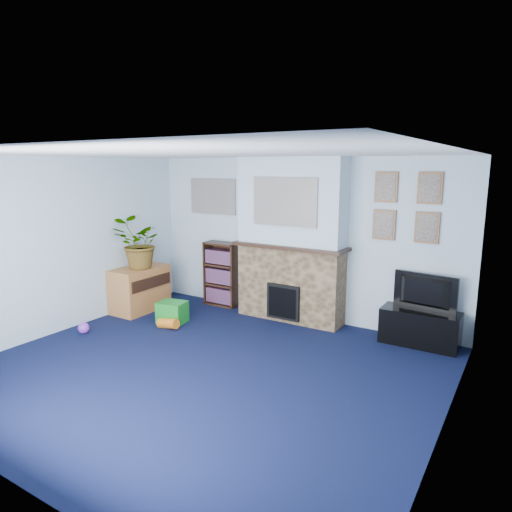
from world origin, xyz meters
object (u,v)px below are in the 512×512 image
Objects in this scene: tv_stand at (420,328)px; television at (423,293)px; sideboard at (140,289)px; bookshelf at (222,275)px.

television is at bearing 90.00° from tv_stand.
sideboard is at bearing -168.33° from tv_stand.
television is at bearing 11.93° from sideboard.
television is 3.19m from bookshelf.
bookshelf is 1.17× the size of sideboard.
television is 0.90× the size of sideboard.
bookshelf is at bearing 6.69° from television.
tv_stand is at bearing -1.38° from bookshelf.
sideboard is (-4.13, -0.87, -0.34)m from television.
sideboard is (-0.95, -0.93, -0.15)m from bookshelf.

